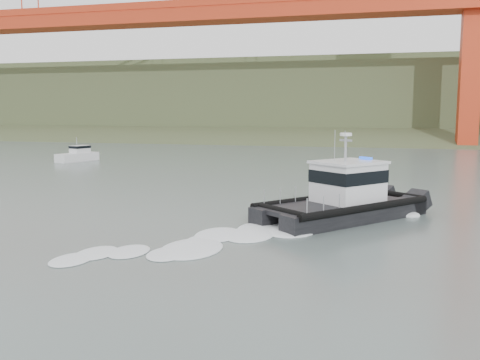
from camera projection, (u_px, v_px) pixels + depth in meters
The scene contains 4 objects.
ground at pixel (201, 296), 16.94m from camera, with size 400.00×400.00×0.00m, color slate.
headlands at pixel (363, 106), 136.20m from camera, with size 500.00×105.36×27.12m.
patrol_boat at pixel (344, 197), 28.78m from camera, with size 9.05×9.96×4.81m.
motorboat at pixel (78, 155), 61.86m from camera, with size 3.17×5.42×2.83m.
Camera 1 is at (5.44, -15.44, 5.83)m, focal length 40.00 mm.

